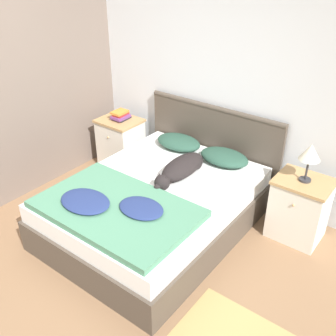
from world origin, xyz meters
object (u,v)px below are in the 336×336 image
object	(u,v)px
pillow_left	(179,142)
table_lamp	(310,153)
book_stack	(121,115)
nightstand_right	(299,208)
dog	(181,168)
nightstand_left	(121,143)
bed	(156,207)
pillow_right	(224,157)

from	to	relation	value
pillow_left	table_lamp	world-z (taller)	table_lamp
pillow_left	book_stack	size ratio (longest dim) A/B	2.32
nightstand_right	dog	bearing A→B (deg)	-156.98
nightstand_left	book_stack	distance (m)	0.37
book_stack	table_lamp	bearing A→B (deg)	-0.75
dog	pillow_left	bearing A→B (deg)	127.82
bed	nightstand_right	world-z (taller)	nightstand_right
pillow_left	book_stack	distance (m)	0.88
nightstand_right	pillow_left	world-z (taller)	same
dog	table_lamp	world-z (taller)	table_lamp
pillow_left	dog	size ratio (longest dim) A/B	0.65
dog	book_stack	distance (m)	1.36
bed	pillow_right	size ratio (longest dim) A/B	3.82
table_lamp	dog	bearing A→B (deg)	-157.14
bed	nightstand_left	bearing A→B (deg)	147.43
dog	book_stack	size ratio (longest dim) A/B	3.56
bed	dog	xyz separation A→B (m)	(0.09, 0.29, 0.35)
bed	book_stack	world-z (taller)	book_stack
bed	table_lamp	xyz separation A→B (m)	(1.17, 0.75, 0.67)
pillow_left	table_lamp	bearing A→B (deg)	-1.95
nightstand_left	pillow_left	size ratio (longest dim) A/B	1.19
bed	pillow_right	distance (m)	0.91
nightstand_right	bed	bearing A→B (deg)	-147.43
book_stack	table_lamp	xyz separation A→B (m)	(2.34, -0.03, 0.23)
pillow_right	nightstand_right	bearing A→B (deg)	-3.03
dog	book_stack	xyz separation A→B (m)	(-1.26, 0.49, 0.09)
bed	book_stack	size ratio (longest dim) A/B	8.87
bed	nightstand_right	distance (m)	1.39
pillow_left	book_stack	xyz separation A→B (m)	(-0.87, -0.02, 0.11)
pillow_left	dog	bearing A→B (deg)	-52.18
pillow_right	book_stack	distance (m)	1.47
pillow_left	pillow_right	world-z (taller)	same
pillow_right	table_lamp	xyz separation A→B (m)	(0.87, -0.05, 0.35)
nightstand_left	pillow_right	distance (m)	1.49
nightstand_left	book_stack	bearing A→B (deg)	85.22
bed	table_lamp	bearing A→B (deg)	32.44
bed	nightstand_left	world-z (taller)	nightstand_left
nightstand_left	nightstand_right	bearing A→B (deg)	0.00
bed	pillow_left	world-z (taller)	pillow_left
table_lamp	bed	bearing A→B (deg)	-147.56
pillow_right	pillow_left	bearing A→B (deg)	180.00
nightstand_right	table_lamp	size ratio (longest dim) A/B	1.70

